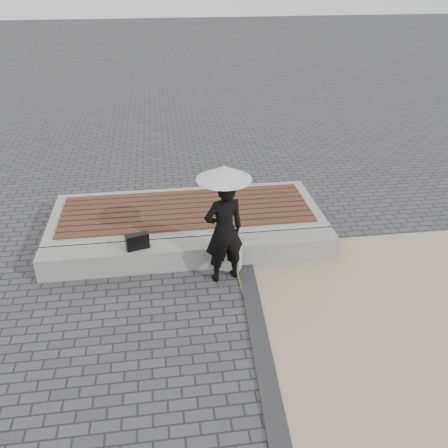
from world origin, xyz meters
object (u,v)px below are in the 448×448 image
Objects in this scene: seating_ledge at (192,253)px; handbag at (137,241)px; woman at (224,231)px; parasol at (224,173)px; canvas_tote at (229,258)px.

handbag is (-0.88, -0.04, 0.33)m from seating_ledge.
woman is 1.68× the size of parasol.
woman is at bearing -91.26° from canvas_tote.
woman is 1.47m from handbag.
seating_ledge is at bearing -14.00° from handbag.
woman is at bearing -45.19° from seating_ledge.
handbag is at bearing -33.09° from woman.
woman reaches higher than canvas_tote.
canvas_tote is at bearing -130.63° from woman.
canvas_tote is at bearing 64.30° from parasol.
woman is 4.05× the size of canvas_tote.
parasol is (0.48, -0.48, 1.65)m from seating_ledge.
woman is 0.97m from parasol.
canvas_tote is at bearing -22.99° from seating_ledge.
handbag is 1.52m from canvas_tote.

